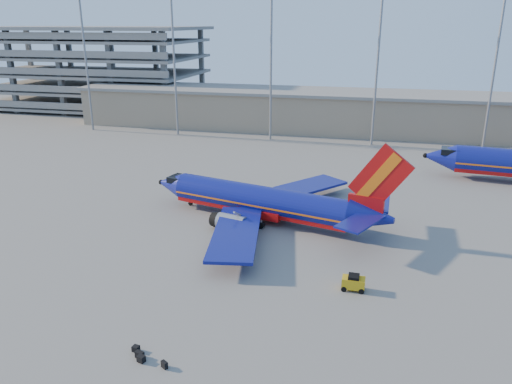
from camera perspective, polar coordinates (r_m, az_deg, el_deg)
ground at (r=57.78m, az=-3.20°, el=-4.15°), size 220.00×220.00×0.00m
terminal_building at (r=110.46m, az=10.73°, el=9.04°), size 122.00×16.00×8.50m
parking_garage at (r=147.49m, az=-18.63°, el=13.71°), size 62.00×32.00×21.40m
light_mast_row at (r=97.52m, az=7.72°, el=15.77°), size 101.60×1.60×28.65m
aircraft_main at (r=59.07m, az=1.14°, el=-1.15°), size 31.85×30.26×10.98m
baggage_tug at (r=45.59m, az=11.08°, el=-10.09°), size 2.04×1.25×1.45m
luggage_pile at (r=37.83m, az=-12.71°, el=-17.84°), size 3.31×1.71×0.50m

